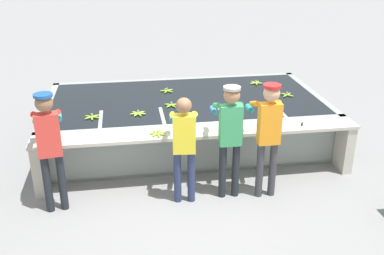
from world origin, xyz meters
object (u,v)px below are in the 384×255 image
(banana_bunch_floating_2, at_px, (138,113))
(banana_bunch_ledge_1, at_px, (233,126))
(banana_bunch_floating_5, at_px, (167,91))
(banana_bunch_ledge_0, at_px, (158,133))
(knife_0, at_px, (302,123))
(worker_1, at_px, (184,141))
(worker_3, at_px, (268,129))
(worker_0, at_px, (49,140))
(worker_2, at_px, (230,131))
(banana_bunch_floating_0, at_px, (287,95))
(banana_bunch_floating_4, at_px, (92,117))
(banana_bunch_floating_3, at_px, (256,83))
(banana_bunch_floating_1, at_px, (171,105))

(banana_bunch_floating_2, height_order, banana_bunch_ledge_1, banana_bunch_ledge_1)
(banana_bunch_floating_5, bearing_deg, banana_bunch_ledge_0, -99.67)
(banana_bunch_ledge_0, relative_size, knife_0, 0.86)
(worker_1, relative_size, worker_3, 0.92)
(worker_1, bearing_deg, worker_0, 178.66)
(worker_2, height_order, worker_3, worker_3)
(worker_2, height_order, banana_bunch_ledge_0, worker_2)
(banana_bunch_floating_5, distance_m, knife_0, 2.79)
(banana_bunch_floating_5, bearing_deg, banana_bunch_floating_0, -15.00)
(banana_bunch_floating_4, bearing_deg, worker_1, -45.22)
(banana_bunch_floating_3, bearing_deg, worker_1, -123.97)
(banana_bunch_floating_0, relative_size, banana_bunch_floating_1, 0.85)
(worker_1, xyz_separation_m, banana_bunch_floating_0, (2.24, 1.96, -0.09))
(banana_bunch_ledge_0, height_order, banana_bunch_ledge_1, same)
(banana_bunch_floating_4, distance_m, banana_bunch_ledge_1, 2.34)
(banana_bunch_floating_1, bearing_deg, banana_bunch_floating_0, 5.64)
(worker_1, bearing_deg, banana_bunch_floating_0, 41.09)
(worker_3, relative_size, banana_bunch_floating_0, 7.55)
(worker_2, xyz_separation_m, banana_bunch_floating_2, (-1.27, 1.38, -0.18))
(banana_bunch_floating_1, height_order, banana_bunch_ledge_1, banana_bunch_ledge_1)
(banana_bunch_floating_4, relative_size, banana_bunch_ledge_0, 1.00)
(banana_bunch_floating_4, bearing_deg, banana_bunch_floating_5, 40.79)
(worker_0, height_order, banana_bunch_floating_0, worker_0)
(worker_1, bearing_deg, knife_0, 16.53)
(banana_bunch_floating_1, height_order, banana_bunch_ledge_0, banana_bunch_ledge_0)
(worker_1, height_order, banana_bunch_ledge_0, worker_1)
(banana_bunch_floating_0, xyz_separation_m, banana_bunch_floating_5, (-2.23, 0.60, -0.00))
(worker_2, distance_m, knife_0, 1.46)
(banana_bunch_floating_5, height_order, banana_bunch_ledge_0, banana_bunch_ledge_0)
(worker_1, height_order, banana_bunch_floating_4, worker_1)
(banana_bunch_floating_1, height_order, banana_bunch_floating_2, same)
(banana_bunch_floating_1, bearing_deg, banana_bunch_floating_3, 29.37)
(worker_0, relative_size, worker_2, 1.01)
(banana_bunch_floating_2, bearing_deg, worker_2, -47.33)
(worker_2, xyz_separation_m, banana_bunch_floating_3, (1.20, 2.75, -0.18))
(worker_1, bearing_deg, banana_bunch_floating_3, 56.03)
(banana_bunch_floating_3, height_order, knife_0, banana_bunch_floating_3)
(worker_2, relative_size, banana_bunch_floating_1, 6.32)
(worker_2, relative_size, knife_0, 5.33)
(banana_bunch_floating_0, height_order, banana_bunch_ledge_1, banana_bunch_ledge_1)
(worker_0, xyz_separation_m, worker_1, (1.85, -0.04, -0.11))
(knife_0, bearing_deg, banana_bunch_floating_4, 167.11)
(worker_0, relative_size, banana_bunch_ledge_1, 6.35)
(banana_bunch_floating_2, bearing_deg, worker_1, -67.21)
(worker_2, relative_size, banana_bunch_floating_0, 7.43)
(banana_bunch_floating_2, bearing_deg, banana_bunch_floating_4, -176.63)
(worker_3, relative_size, banana_bunch_ledge_0, 6.29)
(banana_bunch_floating_0, height_order, banana_bunch_floating_1, same)
(banana_bunch_ledge_0, xyz_separation_m, knife_0, (2.34, 0.10, -0.01))
(banana_bunch_floating_2, xyz_separation_m, banana_bunch_floating_5, (0.61, 1.14, 0.00))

